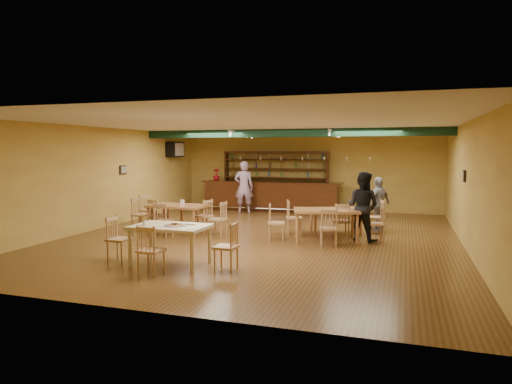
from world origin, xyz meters
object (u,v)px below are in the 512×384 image
(dining_table_b, at_px, (335,221))
(dining_table_a, at_px, (175,217))
(near_table, at_px, (170,245))
(dining_table_c, at_px, (178,219))
(bar_counter, at_px, (271,196))
(patron_right_a, at_px, (363,206))
(dining_table_d, at_px, (326,225))
(patron_bar, at_px, (244,187))

(dining_table_b, bearing_deg, dining_table_a, 167.10)
(near_table, bearing_deg, dining_table_c, 115.59)
(dining_table_c, bearing_deg, bar_counter, 80.51)
(dining_table_c, relative_size, patron_right_a, 0.89)
(dining_table_d, xyz_separation_m, near_table, (-2.58, -3.46, 0.00))
(dining_table_a, height_order, dining_table_c, dining_table_c)
(patron_bar, distance_m, patron_right_a, 6.16)
(bar_counter, relative_size, dining_table_b, 3.85)
(dining_table_b, distance_m, patron_bar, 5.07)
(bar_counter, height_order, patron_right_a, patron_right_a)
(patron_bar, xyz_separation_m, patron_right_a, (4.65, -4.04, -0.07))
(dining_table_a, bearing_deg, dining_table_b, 24.46)
(dining_table_b, height_order, near_table, near_table)
(dining_table_d, height_order, patron_bar, patron_bar)
(patron_bar, bearing_deg, near_table, 81.13)
(dining_table_c, bearing_deg, dining_table_b, 19.64)
(dining_table_a, xyz_separation_m, dining_table_b, (4.69, 0.58, 0.00))
(patron_right_a, bearing_deg, dining_table_a, 18.97)
(dining_table_c, distance_m, near_table, 3.66)
(patron_right_a, bearing_deg, dining_table_d, 39.99)
(patron_bar, bearing_deg, patron_right_a, 121.57)
(near_table, bearing_deg, dining_table_b, 60.02)
(dining_table_d, xyz_separation_m, patron_bar, (-3.76, 4.34, 0.56))
(dining_table_b, height_order, dining_table_d, dining_table_d)
(near_table, bearing_deg, dining_table_a, 117.24)
(dining_table_c, xyz_separation_m, patron_bar, (0.38, 4.49, 0.57))
(dining_table_b, height_order, patron_right_a, patron_right_a)
(near_table, distance_m, patron_bar, 7.91)
(dining_table_d, bearing_deg, patron_bar, 116.44)
(dining_table_b, distance_m, near_table, 5.29)
(dining_table_a, distance_m, patron_right_a, 5.52)
(dining_table_a, height_order, patron_bar, patron_bar)
(dining_table_d, bearing_deg, patron_right_a, 4.27)
(dining_table_b, relative_size, near_table, 0.92)
(patron_right_a, bearing_deg, patron_bar, -19.71)
(bar_counter, xyz_separation_m, patron_bar, (-0.81, -0.83, 0.40))
(dining_table_a, distance_m, dining_table_c, 0.82)
(bar_counter, height_order, near_table, bar_counter)
(dining_table_b, distance_m, dining_table_d, 1.11)
(dining_table_a, xyz_separation_m, dining_table_d, (4.60, -0.52, 0.06))
(bar_counter, bearing_deg, patron_right_a, -51.69)
(patron_bar, bearing_deg, dining_table_d, 113.44)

